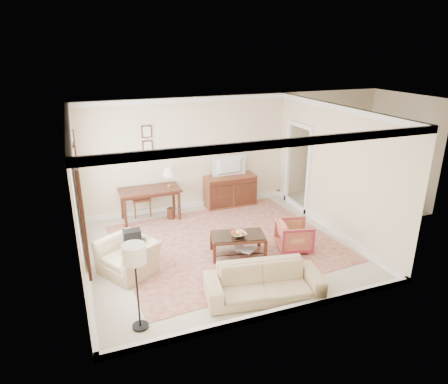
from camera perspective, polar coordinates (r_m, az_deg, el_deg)
room_shell at (r=7.77m, az=-0.60°, el=8.28°), size 5.51×5.01×2.91m
annex_bedroom at (r=11.54m, az=18.77°, el=0.18°), size 3.00×2.70×2.90m
window_front at (r=6.92m, az=-19.96°, el=-2.48°), size 0.12×1.56×1.80m
window_rear at (r=8.43m, az=-20.31°, el=1.47°), size 0.12×1.56×1.80m
doorway at (r=10.58m, az=10.50°, el=3.37°), size 0.10×1.12×2.25m
rug at (r=8.83m, az=0.26°, el=-7.26°), size 4.82×4.22×0.01m
writing_desk at (r=9.90m, az=-10.56°, el=-0.16°), size 1.47×0.73×0.80m
desk_chair at (r=10.26m, az=-11.83°, el=-0.52°), size 0.49×0.49×1.05m
desk_lamp at (r=9.87m, az=-7.88°, el=2.15°), size 0.32×0.32×0.50m
framed_prints at (r=9.98m, az=-10.92°, el=7.47°), size 0.25×0.04×0.68m
sideboard at (r=10.70m, az=0.86°, el=0.20°), size 1.36×0.52×0.84m
tv at (r=10.42m, az=0.93°, el=4.60°), size 0.88×0.51×0.12m
coffee_table at (r=8.21m, az=1.99°, el=-6.80°), size 1.20×0.86×0.46m
fruit_bowl at (r=8.08m, az=2.14°, el=-6.00°), size 0.42×0.42×0.10m
book_a at (r=8.26m, az=1.45°, el=-7.97°), size 0.28×0.07×0.38m
book_b at (r=8.25m, az=2.96°, el=-8.05°), size 0.17×0.25×0.38m
striped_armchair at (r=8.55m, az=9.99°, el=-5.98°), size 0.78×0.81×0.70m
club_armchair at (r=7.78m, az=-13.55°, el=-8.27°), size 1.08×1.20×0.88m
backpack at (r=7.74m, az=-12.97°, el=-6.36°), size 0.36×0.39×0.40m
sofa at (r=6.94m, az=5.75°, el=-12.04°), size 2.05×0.91×0.78m
floor_lamp at (r=5.96m, az=-12.64°, el=-9.48°), size 0.35×0.35×1.42m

